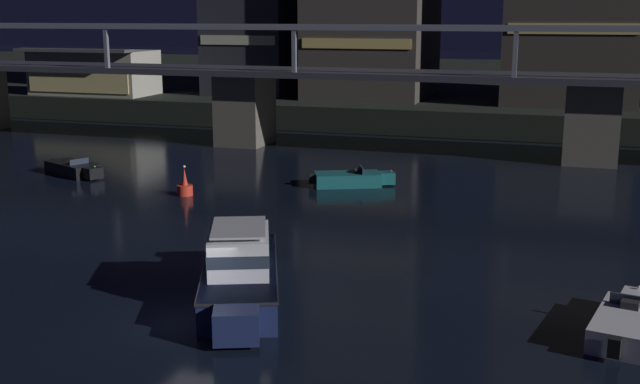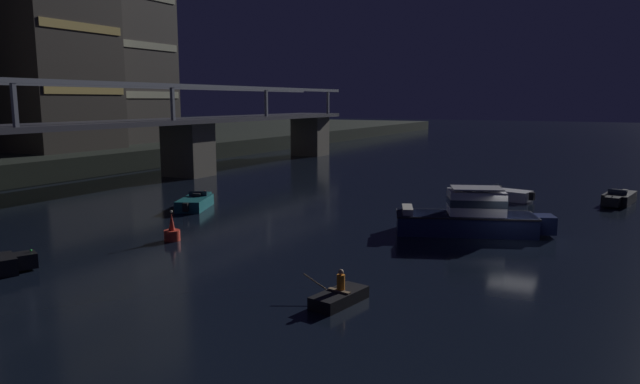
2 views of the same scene
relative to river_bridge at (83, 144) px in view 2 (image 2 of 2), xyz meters
name	(u,v)px [view 2 (image 2 of 2)]	position (x,y,z in m)	size (l,w,h in m)	color
ground_plane	(515,241)	(0.00, -35.11, -4.19)	(400.00, 400.00, 0.00)	black
river_bridge	(83,144)	(0.00, 0.00, 0.00)	(84.24, 6.40, 9.38)	#605B51
tower_east_tall	(115,23)	(24.73, 22.29, 14.06)	(10.42, 12.79, 32.42)	#423D38
cabin_cruiser_near_left	(471,216)	(0.56, -32.46, -3.14)	(5.48, 9.25, 2.79)	#19234C
speedboat_near_center	(502,194)	(13.79, -31.81, -3.78)	(2.55, 5.22, 1.16)	silver
speedboat_near_right	(196,202)	(-0.77, -12.62, -3.78)	(5.02, 3.22, 1.16)	#196066
speedboat_mid_center	(619,198)	(16.06, -40.07, -3.78)	(5.23, 2.44, 1.16)	black
channel_buoy	(172,232)	(-9.14, -18.01, -3.72)	(0.90, 0.90, 1.76)	red
dinghy_with_paddler	(339,297)	(-13.76, -30.84, -3.92)	(2.75, 2.55, 1.36)	black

